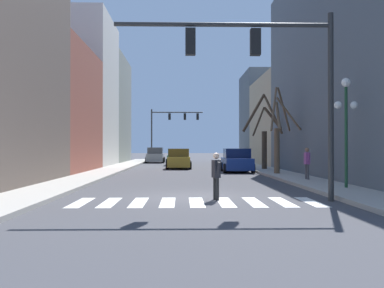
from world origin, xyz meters
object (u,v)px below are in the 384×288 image
traffic_signal_far (170,123)px  street_tree_right_near (265,134)px  pedestrian_on_right_sidewalk (216,172)px  pedestrian_crossing_street (307,161)px  traffic_signal_near (267,64)px  street_tree_left_far (278,135)px  car_driving_away_lane (179,159)px  car_driving_toward_lane (237,161)px  car_parked_right_near (155,156)px  street_lamp_right_corner (346,110)px  car_parked_left_far (177,157)px

traffic_signal_far → street_tree_right_near: bearing=-73.3°
traffic_signal_far → pedestrian_on_right_sidewalk: bearing=-86.6°
traffic_signal_far → pedestrian_crossing_street: traffic_signal_far is taller
traffic_signal_near → street_tree_left_far: bearing=76.2°
traffic_signal_far → car_driving_away_lane: size_ratio=1.54×
car_driving_toward_lane → pedestrian_on_right_sidewalk: 16.75m
car_parked_right_near → traffic_signal_near: bearing=-171.2°
street_lamp_right_corner → street_tree_left_far: size_ratio=0.82×
car_driving_toward_lane → pedestrian_on_right_sidewalk: size_ratio=2.71×
traffic_signal_near → traffic_signal_far: size_ratio=1.05×
car_parked_left_far → pedestrian_on_right_sidewalk: (1.58, -28.74, 0.16)m
car_parked_left_far → car_driving_away_lane: size_ratio=1.00×
street_lamp_right_corner → street_tree_right_near: bearing=91.4°
street_tree_right_near → car_driving_toward_lane: bearing=-148.5°
pedestrian_on_right_sidewalk → street_tree_left_far: size_ratio=0.29×
street_lamp_right_corner → car_driving_away_lane: 20.14m
car_driving_away_lane → street_tree_left_far: size_ratio=0.82×
pedestrian_on_right_sidewalk → street_tree_right_near: 18.63m
traffic_signal_far → car_parked_left_far: size_ratio=1.55×
traffic_signal_near → car_driving_away_lane: size_ratio=1.62×
traffic_signal_near → pedestrian_crossing_street: 9.08m
car_driving_toward_lane → pedestrian_on_right_sidewalk: car_driving_toward_lane is taller
pedestrian_crossing_street → street_tree_right_near: size_ratio=0.28×
car_parked_right_near → street_tree_right_near: street_tree_right_near is taller
traffic_signal_near → street_tree_right_near: bearing=79.6°
street_tree_left_far → car_parked_right_near: bearing=110.5°
street_lamp_right_corner → car_driving_away_lane: (-6.64, 18.86, -2.43)m
car_parked_left_far → car_parked_right_near: size_ratio=0.91×
car_parked_right_near → pedestrian_on_right_sidewalk: (4.04, -35.81, 0.11)m
pedestrian_on_right_sidewalk → pedestrian_crossing_street: bearing=-48.5°
car_parked_right_near → pedestrian_on_right_sidewalk: bearing=-173.6°
street_lamp_right_corner → street_tree_left_far: (-0.58, 9.55, -0.73)m
pedestrian_on_right_sidewalk → street_tree_right_near: (4.93, 17.88, 1.79)m
street_lamp_right_corner → car_driving_toward_lane: bearing=100.7°
traffic_signal_far → car_driving_toward_lane: bearing=-78.7°
traffic_signal_near → pedestrian_crossing_street: size_ratio=4.49×
street_tree_right_near → street_tree_left_far: bearing=-92.1°
pedestrian_crossing_street → pedestrian_on_right_sidewalk: bearing=-38.8°
car_driving_toward_lane → street_tree_left_far: (2.01, -4.19, 1.69)m
street_lamp_right_corner → traffic_signal_near: bearing=-139.5°
car_driving_away_lane → street_tree_right_near: (6.27, -3.76, 1.95)m
street_lamp_right_corner → street_tree_left_far: bearing=93.5°
car_parked_right_near → car_driving_away_lane: car_parked_right_near is taller
pedestrian_crossing_street → pedestrian_on_right_sidewalk: (-5.04, -7.32, -0.16)m
car_parked_right_near → street_tree_right_near: bearing=-153.4°
traffic_signal_far → car_parked_right_near: bearing=-101.9°
street_lamp_right_corner → car_parked_right_near: 34.41m
pedestrian_on_right_sidewalk → traffic_signal_far: bearing=-10.5°
traffic_signal_near → street_lamp_right_corner: size_ratio=1.63×
car_driving_toward_lane → pedestrian_crossing_street: 9.50m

